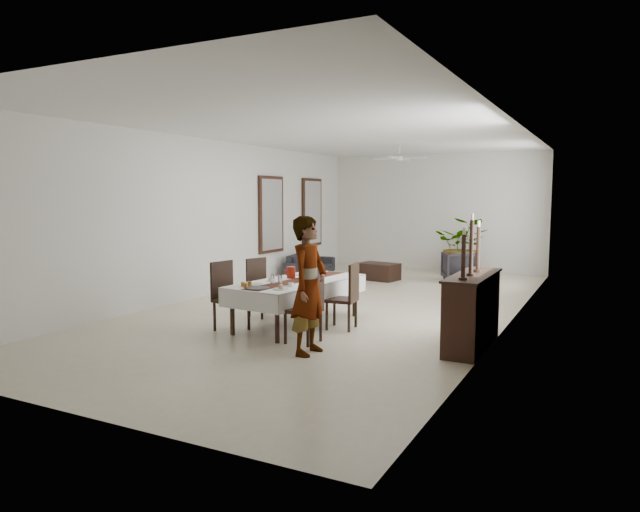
{
  "coord_description": "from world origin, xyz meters",
  "views": [
    {
      "loc": [
        4.42,
        -9.54,
        2.04
      ],
      "look_at": [
        0.1,
        -1.16,
        1.05
      ],
      "focal_mm": 32.0,
      "sensor_mm": 36.0,
      "label": 1
    }
  ],
  "objects_px": {
    "sideboard_body": "(472,312)",
    "sofa": "(310,264)",
    "dining_table_top": "(298,282)",
    "red_pitcher": "(291,272)",
    "woman": "(309,286)"
  },
  "relations": [
    {
      "from": "sideboard_body",
      "to": "sofa",
      "type": "distance_m",
      "value": 7.41
    },
    {
      "from": "dining_table_top",
      "to": "sofa",
      "type": "bearing_deg",
      "value": 122.34
    },
    {
      "from": "dining_table_top",
      "to": "red_pitcher",
      "type": "height_order",
      "value": "red_pitcher"
    },
    {
      "from": "sofa",
      "to": "dining_table_top",
      "type": "bearing_deg",
      "value": -163.09
    },
    {
      "from": "woman",
      "to": "sofa",
      "type": "xyz_separation_m",
      "value": [
        -3.46,
        6.49,
        -0.61
      ]
    },
    {
      "from": "woman",
      "to": "sofa",
      "type": "distance_m",
      "value": 7.38
    },
    {
      "from": "red_pitcher",
      "to": "sofa",
      "type": "distance_m",
      "value": 5.48
    },
    {
      "from": "woman",
      "to": "sofa",
      "type": "relative_size",
      "value": 0.91
    },
    {
      "from": "dining_table_top",
      "to": "woman",
      "type": "height_order",
      "value": "woman"
    },
    {
      "from": "sofa",
      "to": "sideboard_body",
      "type": "bearing_deg",
      "value": -143.94
    },
    {
      "from": "sideboard_body",
      "to": "dining_table_top",
      "type": "bearing_deg",
      "value": 178.13
    },
    {
      "from": "dining_table_top",
      "to": "sideboard_body",
      "type": "bearing_deg",
      "value": 4.25
    },
    {
      "from": "red_pitcher",
      "to": "woman",
      "type": "distance_m",
      "value": 1.93
    },
    {
      "from": "red_pitcher",
      "to": "sofa",
      "type": "xyz_separation_m",
      "value": [
        -2.3,
        4.95,
        -0.52
      ]
    },
    {
      "from": "red_pitcher",
      "to": "sideboard_body",
      "type": "bearing_deg",
      "value": -4.91
    }
  ]
}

